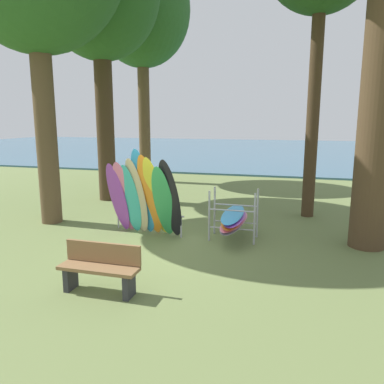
# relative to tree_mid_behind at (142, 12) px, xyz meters

# --- Properties ---
(ground_plane) EXTENTS (80.00, 80.00, 0.00)m
(ground_plane) POSITION_rel_tree_mid_behind_xyz_m (4.17, -8.60, -7.70)
(ground_plane) COLOR olive
(lake_water) EXTENTS (80.00, 36.00, 0.10)m
(lake_water) POSITION_rel_tree_mid_behind_xyz_m (4.17, 20.84, -7.65)
(lake_water) COLOR #38607A
(lake_water) RESTS_ON ground
(tree_mid_behind) EXTENTS (4.37, 4.37, 10.30)m
(tree_mid_behind) POSITION_rel_tree_mid_behind_xyz_m (0.00, 0.00, 0.00)
(tree_mid_behind) COLOR brown
(tree_mid_behind) RESTS_ON ground
(leaning_board_pile) EXTENTS (2.16, 1.05, 2.26)m
(leaning_board_pile) POSITION_rel_tree_mid_behind_xyz_m (3.42, -8.21, -6.70)
(leaning_board_pile) COLOR purple
(leaning_board_pile) RESTS_ON ground
(board_storage_rack) EXTENTS (1.15, 2.13, 1.25)m
(board_storage_rack) POSITION_rel_tree_mid_behind_xyz_m (5.65, -7.85, -7.18)
(board_storage_rack) COLOR #9EA0A5
(board_storage_rack) RESTS_ON ground
(park_bench) EXTENTS (1.40, 0.41, 0.85)m
(park_bench) POSITION_rel_tree_mid_behind_xyz_m (3.96, -11.40, -7.25)
(park_bench) COLOR #2D2D33
(park_bench) RESTS_ON ground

